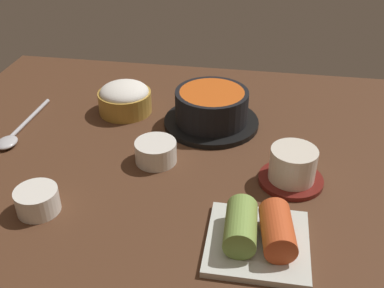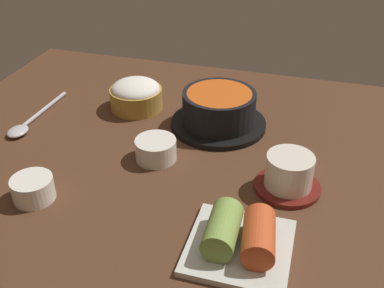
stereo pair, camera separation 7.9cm
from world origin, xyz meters
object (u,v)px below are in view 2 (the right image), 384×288
(stone_pot, at_px, (219,110))
(banchan_cup_center, at_px, (156,149))
(tea_cup_with_saucer, at_px, (289,174))
(side_bowl_near, at_px, (33,188))
(rice_bowl, at_px, (136,95))
(kimchi_plate, at_px, (240,238))
(spoon, at_px, (26,124))

(stone_pot, xyz_separation_m, banchan_cup_center, (-0.08, -0.14, -0.01))
(stone_pot, distance_m, tea_cup_with_saucer, 0.22)
(banchan_cup_center, bearing_deg, side_bowl_near, -132.66)
(rice_bowl, xyz_separation_m, kimchi_plate, (0.29, -0.34, -0.01))
(banchan_cup_center, xyz_separation_m, kimchi_plate, (0.18, -0.17, 0.00))
(stone_pot, height_order, kimchi_plate, stone_pot)
(tea_cup_with_saucer, relative_size, spoon, 0.53)
(rice_bowl, relative_size, spoon, 0.54)
(tea_cup_with_saucer, distance_m, spoon, 0.51)
(tea_cup_with_saucer, bearing_deg, spoon, 173.90)
(banchan_cup_center, height_order, kimchi_plate, kimchi_plate)
(rice_bowl, distance_m, kimchi_plate, 0.45)
(stone_pot, distance_m, spoon, 0.38)
(rice_bowl, relative_size, kimchi_plate, 0.78)
(banchan_cup_center, xyz_separation_m, spoon, (-0.28, 0.03, -0.01))
(tea_cup_with_saucer, bearing_deg, rice_bowl, 150.62)
(stone_pot, xyz_separation_m, side_bowl_near, (-0.22, -0.30, -0.01))
(rice_bowl, xyz_separation_m, tea_cup_with_saucer, (0.33, -0.19, -0.00))
(stone_pot, relative_size, rice_bowl, 1.72)
(rice_bowl, bearing_deg, tea_cup_with_saucer, -29.38)
(banchan_cup_center, relative_size, spoon, 0.36)
(banchan_cup_center, bearing_deg, spoon, 173.39)
(spoon, bearing_deg, side_bowl_near, -53.88)
(side_bowl_near, bearing_deg, stone_pot, 53.30)
(kimchi_plate, relative_size, side_bowl_near, 2.15)
(banchan_cup_center, relative_size, side_bowl_near, 1.12)
(rice_bowl, height_order, tea_cup_with_saucer, rice_bowl)
(tea_cup_with_saucer, bearing_deg, stone_pot, 132.92)
(kimchi_plate, bearing_deg, side_bowl_near, 176.62)
(kimchi_plate, height_order, spoon, kimchi_plate)
(stone_pot, xyz_separation_m, kimchi_plate, (0.11, -0.32, -0.01))
(tea_cup_with_saucer, height_order, kimchi_plate, tea_cup_with_saucer)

